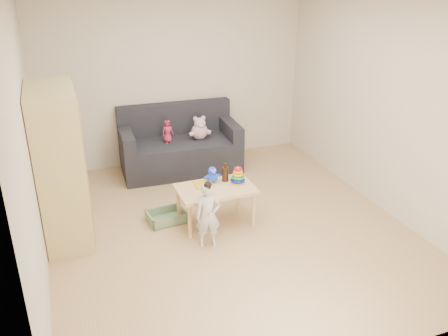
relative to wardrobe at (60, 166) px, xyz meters
name	(u,v)px	position (x,y,z in m)	size (l,w,h in m)	color
room	(228,122)	(1.75, -0.45, 0.44)	(4.50, 4.50, 4.50)	tan
wardrobe	(60,166)	(0.00, 0.00, 0.00)	(0.48, 0.96, 1.72)	#D7C276
sofa	(181,155)	(1.68, 1.35, -0.62)	(1.70, 0.85, 0.48)	black
play_table	(216,205)	(1.66, -0.30, -0.63)	(0.89, 0.56, 0.47)	#ECB281
storage_bin	(166,216)	(1.11, -0.06, -0.80)	(0.43, 0.33, 0.13)	#67825E
toddler	(208,216)	(1.42, -0.73, -0.50)	(0.27, 0.18, 0.73)	beige
pink_bear	(200,130)	(1.97, 1.29, -0.24)	(0.26, 0.22, 0.29)	#CD97A7
doll	(168,131)	(1.50, 1.32, -0.22)	(0.16, 0.11, 0.32)	#B52243
ring_stacker	(238,177)	(1.95, -0.27, -0.31)	(0.17, 0.17, 0.20)	#D4980B
brown_bottle	(225,173)	(1.83, -0.17, -0.30)	(0.08, 0.08, 0.23)	black
blue_plush	(212,174)	(1.67, -0.16, -0.29)	(0.17, 0.13, 0.21)	blue
wooden_figure	(210,184)	(1.58, -0.32, -0.34)	(0.05, 0.04, 0.12)	brown
yellow_book	(204,185)	(1.55, -0.20, -0.39)	(0.21, 0.21, 0.02)	gold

